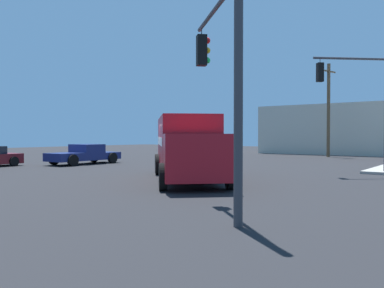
{
  "coord_description": "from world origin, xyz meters",
  "views": [
    {
      "loc": [
        11.81,
        -14.62,
        1.99
      ],
      "look_at": [
        1.3,
        -0.53,
        1.61
      ],
      "focal_mm": 36.47,
      "sensor_mm": 36.0,
      "label": 1
    }
  ],
  "objects_px": {
    "delivery_truck": "(187,147)",
    "pickup_navy": "(85,154)",
    "traffic_light_primary": "(363,95)",
    "utility_pole": "(328,109)",
    "traffic_light_secondary": "(222,67)"
  },
  "relations": [
    {
      "from": "traffic_light_primary",
      "to": "traffic_light_secondary",
      "type": "distance_m",
      "value": 12.94
    },
    {
      "from": "traffic_light_primary",
      "to": "pickup_navy",
      "type": "height_order",
      "value": "traffic_light_primary"
    },
    {
      "from": "traffic_light_secondary",
      "to": "pickup_navy",
      "type": "distance_m",
      "value": 19.51
    },
    {
      "from": "pickup_navy",
      "to": "utility_pole",
      "type": "distance_m",
      "value": 22.49
    },
    {
      "from": "traffic_light_primary",
      "to": "utility_pole",
      "type": "xyz_separation_m",
      "value": [
        -6.63,
        15.46,
        0.4
      ]
    },
    {
      "from": "delivery_truck",
      "to": "utility_pole",
      "type": "xyz_separation_m",
      "value": [
        -0.84,
        22.74,
        2.98
      ]
    },
    {
      "from": "delivery_truck",
      "to": "traffic_light_primary",
      "type": "xyz_separation_m",
      "value": [
        5.78,
        7.29,
        2.59
      ]
    },
    {
      "from": "traffic_light_primary",
      "to": "traffic_light_secondary",
      "type": "xyz_separation_m",
      "value": [
        -0.35,
        -12.93,
        -0.37
      ]
    },
    {
      "from": "delivery_truck",
      "to": "traffic_light_secondary",
      "type": "bearing_deg",
      "value": -46.09
    },
    {
      "from": "traffic_light_primary",
      "to": "utility_pole",
      "type": "height_order",
      "value": "utility_pole"
    },
    {
      "from": "pickup_navy",
      "to": "traffic_light_secondary",
      "type": "bearing_deg",
      "value": -27.86
    },
    {
      "from": "delivery_truck",
      "to": "pickup_navy",
      "type": "distance_m",
      "value": 12.11
    },
    {
      "from": "traffic_light_primary",
      "to": "utility_pole",
      "type": "bearing_deg",
      "value": 113.21
    },
    {
      "from": "delivery_truck",
      "to": "pickup_navy",
      "type": "height_order",
      "value": "delivery_truck"
    },
    {
      "from": "delivery_truck",
      "to": "traffic_light_secondary",
      "type": "height_order",
      "value": "traffic_light_secondary"
    }
  ]
}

